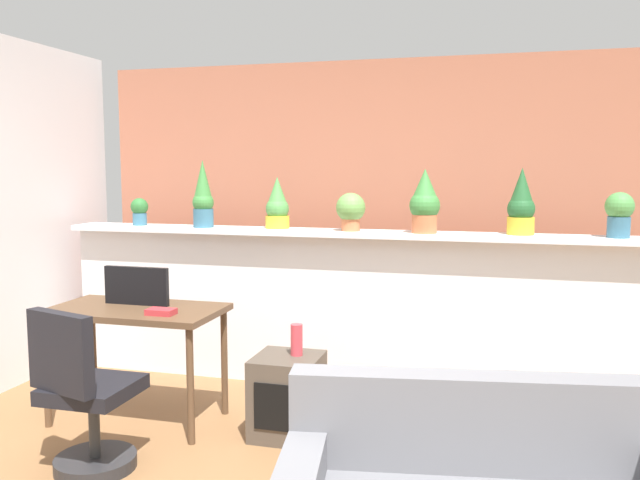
{
  "coord_description": "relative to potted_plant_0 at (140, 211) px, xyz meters",
  "views": [
    {
      "loc": [
        1.04,
        -2.67,
        1.65
      ],
      "look_at": [
        0.03,
        1.04,
        1.22
      ],
      "focal_mm": 36.67,
      "sensor_mm": 36.0,
      "label": 1
    }
  ],
  "objects": [
    {
      "name": "potted_plant_6",
      "position": [
        3.52,
        -0.0,
        0.05
      ],
      "size": [
        0.18,
        0.18,
        0.3
      ],
      "color": "#386B84",
      "rests_on": "plant_shelf"
    },
    {
      "name": "tv_monitor",
      "position": [
        0.48,
        -0.88,
        -0.43
      ],
      "size": [
        0.45,
        0.04,
        0.25
      ],
      "primitive_type": "cube",
      "color": "black",
      "rests_on": "desk"
    },
    {
      "name": "potted_plant_5",
      "position": [
        2.91,
        0.04,
        0.09
      ],
      "size": [
        0.19,
        0.19,
        0.46
      ],
      "color": "gold",
      "rests_on": "plant_shelf"
    },
    {
      "name": "plant_shelf",
      "position": [
        1.7,
        0.01,
        -0.14
      ],
      "size": [
        4.47,
        0.31,
        0.04
      ],
      "primitive_type": "cube",
      "color": "silver",
      "rests_on": "divider_wall"
    },
    {
      "name": "book_on_desk",
      "position": [
        0.78,
        -1.1,
        -0.54
      ],
      "size": [
        0.17,
        0.11,
        0.04
      ],
      "primitive_type": "cube",
      "color": "#B22D33",
      "rests_on": "desk"
    },
    {
      "name": "potted_plant_4",
      "position": [
        2.26,
        -0.03,
        0.1
      ],
      "size": [
        0.21,
        0.21,
        0.45
      ],
      "color": "#C66B42",
      "rests_on": "plant_shelf"
    },
    {
      "name": "potted_plant_0",
      "position": [
        0.0,
        0.0,
        0.0
      ],
      "size": [
        0.14,
        0.14,
        0.22
      ],
      "color": "#386B84",
      "rests_on": "plant_shelf"
    },
    {
      "name": "divider_wall",
      "position": [
        1.7,
        0.05,
        -0.73
      ],
      "size": [
        4.47,
        0.16,
        1.15
      ],
      "primitive_type": "cube",
      "color": "silver",
      "rests_on": "ground"
    },
    {
      "name": "vase_on_shelf",
      "position": [
        1.59,
        -0.9,
        -0.71
      ],
      "size": [
        0.07,
        0.07,
        0.19
      ],
      "primitive_type": "cylinder",
      "color": "#CC3D47",
      "rests_on": "side_cube_shelf"
    },
    {
      "name": "potted_plant_2",
      "position": [
        1.14,
        0.04,
        0.06
      ],
      "size": [
        0.18,
        0.18,
        0.39
      ],
      "color": "gold",
      "rests_on": "plant_shelf"
    },
    {
      "name": "potted_plant_3",
      "position": [
        1.72,
        -0.02,
        0.04
      ],
      "size": [
        0.21,
        0.21,
        0.28
      ],
      "color": "#C66B42",
      "rests_on": "plant_shelf"
    },
    {
      "name": "side_cube_shelf",
      "position": [
        1.54,
        -0.95,
        -1.05
      ],
      "size": [
        0.4,
        0.41,
        0.5
      ],
      "color": "#4C4238",
      "rests_on": "ground"
    },
    {
      "name": "potted_plant_1",
      "position": [
        0.57,
        -0.03,
        0.12
      ],
      "size": [
        0.16,
        0.16,
        0.52
      ],
      "color": "#386B84",
      "rests_on": "plant_shelf"
    },
    {
      "name": "office_chair",
      "position": [
        0.64,
        -1.7,
        -0.91
      ],
      "size": [
        0.5,
        0.5,
        0.91
      ],
      "color": "#262628",
      "rests_on": "ground"
    },
    {
      "name": "brick_wall_behind",
      "position": [
        1.7,
        0.65,
        -0.05
      ],
      "size": [
        4.47,
        0.1,
        2.5
      ],
      "primitive_type": "cube",
      "color": "#AD664C",
      "rests_on": "ground"
    },
    {
      "name": "desk",
      "position": [
        0.52,
        -0.96,
        -0.64
      ],
      "size": [
        1.1,
        0.6,
        0.75
      ],
      "color": "brown",
      "rests_on": "ground"
    }
  ]
}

